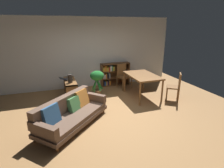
{
  "coord_description": "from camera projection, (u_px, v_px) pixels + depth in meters",
  "views": [
    {
      "loc": [
        -1.36,
        -4.17,
        2.37
      ],
      "look_at": [
        0.23,
        0.57,
        0.71
      ],
      "focal_mm": 28.28,
      "sensor_mm": 36.0,
      "label": 1
    }
  ],
  "objects": [
    {
      "name": "ground_plane",
      "position": [
        111.0,
        115.0,
        4.91
      ],
      "size": [
        8.16,
        8.16,
        0.0
      ],
      "primitive_type": "plane",
      "color": "#9E7042"
    },
    {
      "name": "back_wall_panel",
      "position": [
        89.0,
        53.0,
        6.92
      ],
      "size": [
        6.8,
        0.1,
        2.7
      ],
      "primitive_type": "cube",
      "color": "silver",
      "rests_on": "ground_plane"
    },
    {
      "name": "fabric_couch",
      "position": [
        71.0,
        112.0,
        4.36
      ],
      "size": [
        1.97,
        1.95,
        0.73
      ],
      "color": "brown",
      "rests_on": "ground_plane"
    },
    {
      "name": "media_console",
      "position": [
        71.0,
        89.0,
        6.01
      ],
      "size": [
        0.37,
        1.1,
        0.62
      ],
      "color": "brown",
      "rests_on": "ground_plane"
    },
    {
      "name": "open_laptop",
      "position": [
        66.0,
        79.0,
        6.02
      ],
      "size": [
        0.46,
        0.35,
        0.09
      ],
      "color": "#333338",
      "rests_on": "media_console"
    },
    {
      "name": "desk_speaker",
      "position": [
        70.0,
        78.0,
        5.67
      ],
      "size": [
        0.14,
        0.14,
        0.27
      ],
      "color": "#2D2823",
      "rests_on": "media_console"
    },
    {
      "name": "potted_floor_plant",
      "position": [
        97.0,
        80.0,
        5.97
      ],
      "size": [
        0.47,
        0.47,
        0.94
      ],
      "color": "brown",
      "rests_on": "ground_plane"
    },
    {
      "name": "dining_table",
      "position": [
        142.0,
        77.0,
        5.98
      ],
      "size": [
        0.89,
        1.36,
        0.79
      ],
      "color": "brown",
      "rests_on": "ground_plane"
    },
    {
      "name": "dining_chair_near",
      "position": [
        123.0,
        75.0,
        6.95
      ],
      "size": [
        0.54,
        0.54,
        0.94
      ],
      "color": "brown",
      "rests_on": "ground_plane"
    },
    {
      "name": "dining_chair_far",
      "position": [
        176.0,
        85.0,
        5.75
      ],
      "size": [
        0.55,
        0.56,
        0.93
      ],
      "color": "brown",
      "rests_on": "ground_plane"
    },
    {
      "name": "bookshelf",
      "position": [
        113.0,
        74.0,
        7.31
      ],
      "size": [
        1.2,
        0.3,
        0.93
      ],
      "color": "brown",
      "rests_on": "ground_plane"
    }
  ]
}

